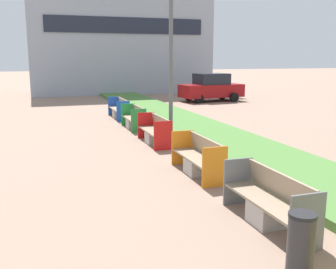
# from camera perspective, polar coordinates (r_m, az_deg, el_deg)

# --- Properties ---
(planter_grass_strip) EXTENTS (2.80, 120.00, 0.18)m
(planter_grass_strip) POSITION_cam_1_polar(r_m,az_deg,el_deg) (12.92, 9.85, -1.66)
(planter_grass_strip) COLOR #4C7A38
(planter_grass_strip) RESTS_ON ground
(building_backdrop) EXTENTS (14.52, 5.40, 9.64)m
(building_backdrop) POSITION_cam_1_polar(r_m,az_deg,el_deg) (33.79, -6.98, 14.30)
(building_backdrop) COLOR #939EAD
(building_backdrop) RESTS_ON ground
(bench_grey_frame) EXTENTS (0.65, 2.19, 0.94)m
(bench_grey_frame) POSITION_cam_1_polar(r_m,az_deg,el_deg) (7.24, 14.45, -9.81)
(bench_grey_frame) COLOR #ADA8A0
(bench_grey_frame) RESTS_ON ground
(bench_orange_frame) EXTENTS (0.65, 2.14, 0.94)m
(bench_orange_frame) POSITION_cam_1_polar(r_m,az_deg,el_deg) (9.95, 4.42, -3.73)
(bench_orange_frame) COLOR #ADA8A0
(bench_orange_frame) RESTS_ON ground
(bench_red_frame) EXTENTS (0.65, 2.12, 0.94)m
(bench_red_frame) POSITION_cam_1_polar(r_m,az_deg,el_deg) (13.47, -1.89, 0.23)
(bench_red_frame) COLOR #ADA8A0
(bench_red_frame) RESTS_ON ground
(bench_green_frame) EXTENTS (0.65, 1.92, 0.94)m
(bench_green_frame) POSITION_cam_1_polar(r_m,az_deg,el_deg) (16.37, -4.95, 2.13)
(bench_green_frame) COLOR #ADA8A0
(bench_green_frame) RESTS_ON ground
(bench_blue_frame) EXTENTS (0.65, 2.26, 0.94)m
(bench_blue_frame) POSITION_cam_1_polar(r_m,az_deg,el_deg) (19.34, -7.08, 3.50)
(bench_blue_frame) COLOR #ADA8A0
(bench_blue_frame) RESTS_ON ground
(litter_bin) EXTENTS (0.38, 0.38, 0.90)m
(litter_bin) POSITION_cam_1_polar(r_m,az_deg,el_deg) (5.74, 18.69, -14.92)
(litter_bin) COLOR #2D2D30
(litter_bin) RESTS_ON ground
(street_lamp_post) EXTENTS (0.24, 0.44, 7.77)m
(street_lamp_post) POSITION_cam_1_polar(r_m,az_deg,el_deg) (13.59, 0.43, 16.86)
(street_lamp_post) COLOR #56595B
(street_lamp_post) RESTS_ON ground
(parked_car_distant) EXTENTS (4.35, 2.17, 1.86)m
(parked_car_distant) POSITION_cam_1_polar(r_m,az_deg,el_deg) (26.66, 6.31, 6.77)
(parked_car_distant) COLOR maroon
(parked_car_distant) RESTS_ON ground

